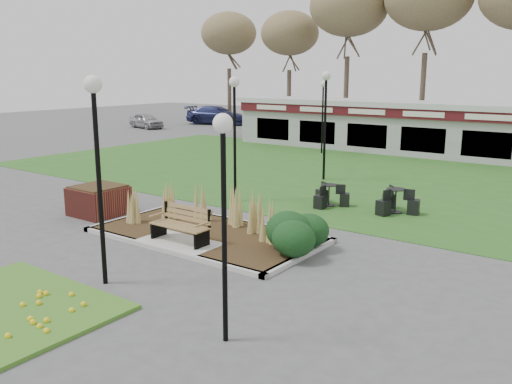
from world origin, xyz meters
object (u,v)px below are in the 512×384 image
Objects in this scene: lamp_post_near_right at (224,179)px; bistro_set_d at (329,199)px; car_silver at (146,121)px; car_black at (271,126)px; food_pavilion at (432,129)px; bistro_set_b at (395,205)px; lamp_post_near_left at (96,135)px; park_bench at (182,224)px; lamp_post_far_left at (323,101)px; lamp_post_mid_right at (234,112)px; brick_planter at (99,200)px; car_blue at (217,115)px; lamp_post_mid_left at (326,101)px.

bistro_set_d is (-3.18, 9.48, -2.56)m from lamp_post_near_right.
car_silver is (-24.93, 14.65, 0.36)m from bistro_set_d.
car_black is (-16.06, 24.73, -2.00)m from lamp_post_near_right.
bistro_set_b is at bearing -76.11° from food_pavilion.
bistro_set_d is at bearing 86.40° from lamp_post_near_left.
car_black is (-11.83, 21.35, 0.24)m from park_bench.
lamp_post_mid_right is at bearing -74.92° from lamp_post_far_left.
lamp_post_near_left reaches higher than lamp_post_far_left.
food_pavilion is 23.51m from lamp_post_near_right.
lamp_post_near_left is 27.33m from car_black.
lamp_post_mid_right is 19.43m from car_black.
food_pavilion reaches higher than bistro_set_b.
car_black is (-11.83, 1.64, -0.65)m from food_pavilion.
car_blue is at bearing 123.05° from brick_planter.
lamp_post_near_left is 34.07m from car_silver.
car_silver is (-23.87, 20.75, 0.03)m from park_bench.
lamp_post_far_left is 0.80× the size of car_black.
car_silver is at bearing 114.11° from car_black.
car_black is (-6.62, 4.60, -2.11)m from lamp_post_far_left.
brick_planter is 0.34× the size of lamp_post_mid_right.
lamp_post_mid_left is at bearing 121.28° from bistro_set_d.
food_pavilion is 11.96m from car_black.
lamp_post_near_left is 0.81× the size of car_blue.
lamp_post_near_left is 10.30m from bistro_set_b.
bistro_set_d is at bearing 80.23° from park_bench.
lamp_post_near_right is 14.59m from lamp_post_mid_left.
car_blue reaches higher than bistro_set_d.
lamp_post_far_left is at bearing -150.36° from food_pavilion.
lamp_post_mid_left reaches higher than food_pavilion.
lamp_post_far_left is at bearing 106.13° from lamp_post_near_left.
lamp_post_near_right reaches higher than brick_planter.
lamp_post_far_left is (-5.69, 19.67, -0.31)m from lamp_post_near_left.
lamp_post_near_left reaches higher than car_silver.
bistro_set_d is at bearing -168.78° from bistro_set_b.
car_black is 10.91m from car_blue.
park_bench is at bearing -116.47° from bistro_set_b.
park_bench is at bearing -90.00° from food_pavilion.
lamp_post_mid_right reaches higher than lamp_post_near_right.
park_bench is 31.63m from car_silver.
car_blue reaches higher than car_silver.
lamp_post_near_right is 39.55m from car_blue.
lamp_post_far_left reaches higher than bistro_set_b.
lamp_post_far_left is 2.92× the size of bistro_set_d.
lamp_post_mid_right is 0.87× the size of car_black.
park_bench is 24.42m from car_black.
lamp_post_mid_left is at bearing 97.72° from park_bench.
food_pavilion reaches higher than car_silver.
lamp_post_far_left reaches higher than park_bench.
lamp_post_mid_left is at bearing -60.04° from lamp_post_far_left.
lamp_post_mid_right is (2.42, 4.02, 2.70)m from brick_planter.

